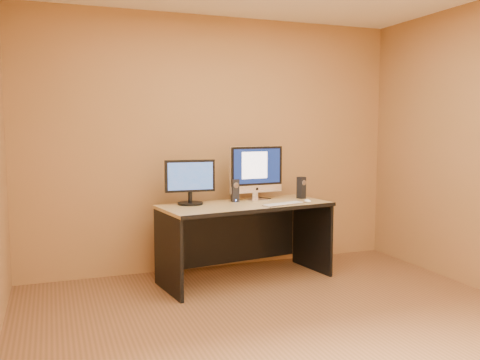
{
  "coord_description": "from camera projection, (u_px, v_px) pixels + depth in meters",
  "views": [
    {
      "loc": [
        -1.62,
        -3.04,
        1.47
      ],
      "look_at": [
        0.01,
        1.32,
        0.99
      ],
      "focal_mm": 38.0,
      "sensor_mm": 36.0,
      "label": 1
    }
  ],
  "objects": [
    {
      "name": "walls",
      "position": [
        307.0,
        153.0,
        3.42
      ],
      "size": [
        4.0,
        4.0,
        2.6
      ],
      "primitive_type": null,
      "color": "#97673D",
      "rests_on": "ground"
    },
    {
      "name": "desk",
      "position": [
        246.0,
        242.0,
        4.88
      ],
      "size": [
        1.69,
        0.93,
        0.74
      ],
      "primitive_type": null,
      "rotation": [
        0.0,
        0.0,
        0.14
      ],
      "color": "tan",
      "rests_on": "ground"
    },
    {
      "name": "floor",
      "position": [
        304.0,
        338.0,
        3.55
      ],
      "size": [
        4.0,
        4.0,
        0.0
      ],
      "primitive_type": "plane",
      "color": "brown",
      "rests_on": "ground"
    },
    {
      "name": "second_monitor",
      "position": [
        190.0,
        182.0,
        4.77
      ],
      "size": [
        0.5,
        0.27,
        0.42
      ],
      "primitive_type": null,
      "rotation": [
        0.0,
        0.0,
        -0.05
      ],
      "color": "black",
      "rests_on": "desk"
    },
    {
      "name": "speaker_left",
      "position": [
        235.0,
        190.0,
        4.97
      ],
      "size": [
        0.07,
        0.07,
        0.22
      ],
      "primitive_type": null,
      "rotation": [
        0.0,
        0.0,
        -0.04
      ],
      "color": "black",
      "rests_on": "desk"
    },
    {
      "name": "cable_a",
      "position": [
        263.0,
        198.0,
        5.24
      ],
      "size": [
        0.11,
        0.2,
        0.01
      ],
      "primitive_type": "cylinder",
      "rotation": [
        1.57,
        0.0,
        0.47
      ],
      "color": "black",
      "rests_on": "desk"
    },
    {
      "name": "mouse",
      "position": [
        308.0,
        201.0,
        4.9
      ],
      "size": [
        0.06,
        0.1,
        0.04
      ],
      "primitive_type": "ellipsoid",
      "rotation": [
        0.0,
        0.0,
        -0.01
      ],
      "color": "white",
      "rests_on": "desk"
    },
    {
      "name": "cable_b",
      "position": [
        258.0,
        198.0,
        5.22
      ],
      "size": [
        0.03,
        0.18,
        0.01
      ],
      "primitive_type": "cylinder",
      "rotation": [
        1.57,
        0.0,
        -0.09
      ],
      "color": "black",
      "rests_on": "desk"
    },
    {
      "name": "speaker_right",
      "position": [
        301.0,
        188.0,
        5.2
      ],
      "size": [
        0.09,
        0.09,
        0.22
      ],
      "primitive_type": null,
      "rotation": [
        0.0,
        0.0,
        0.31
      ],
      "color": "black",
      "rests_on": "desk"
    },
    {
      "name": "imac",
      "position": [
        257.0,
        173.0,
        5.05
      ],
      "size": [
        0.59,
        0.26,
        0.55
      ],
      "primitive_type": null,
      "rotation": [
        0.0,
        0.0,
        0.09
      ],
      "color": "silver",
      "rests_on": "desk"
    },
    {
      "name": "keyboard",
      "position": [
        283.0,
        204.0,
        4.76
      ],
      "size": [
        0.45,
        0.23,
        0.02
      ],
      "primitive_type": "cube",
      "rotation": [
        0.0,
        0.0,
        0.29
      ],
      "color": "silver",
      "rests_on": "desk"
    }
  ]
}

